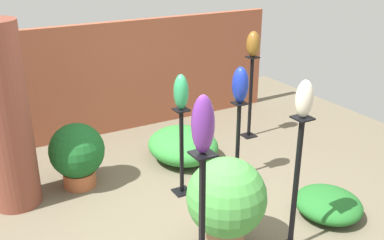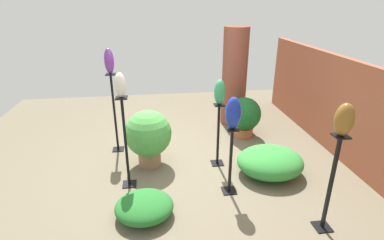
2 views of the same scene
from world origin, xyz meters
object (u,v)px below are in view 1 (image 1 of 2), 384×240
pedestal_ivory (295,192)px  art_vase_ivory (304,99)px  art_vase_cobalt (240,85)px  potted_plant_near_pillar (77,153)px  pedestal_bronze (250,101)px  art_vase_jade (181,92)px  brick_pillar (5,118)px  art_vase_violet (203,125)px  pedestal_cobalt (238,144)px  potted_plant_front_right (226,200)px  art_vase_bronze (253,44)px  pedestal_jade (182,156)px

pedestal_ivory → art_vase_ivory: size_ratio=4.11×
art_vase_cobalt → potted_plant_near_pillar: size_ratio=0.55×
pedestal_bronze → art_vase_jade: size_ratio=3.12×
brick_pillar → art_vase_jade: (1.74, -0.72, 0.22)m
pedestal_ivory → art_vase_violet: (-1.16, -0.27, 1.01)m
pedestal_cobalt → pedestal_bronze: bearing=47.2°
potted_plant_front_right → potted_plant_near_pillar: bearing=115.2°
art_vase_jade → art_vase_bronze: 1.93m
pedestal_ivory → potted_plant_near_pillar: bearing=123.3°
brick_pillar → art_vase_ivory: (2.17, -2.16, 0.51)m
pedestal_cobalt → art_vase_ivory: (-0.36, -1.44, 1.09)m
pedestal_jade → art_vase_violet: (-0.73, -1.71, 1.16)m
pedestal_cobalt → art_vase_jade: size_ratio=2.50×
pedestal_ivory → potted_plant_near_pillar: 2.63m
art_vase_cobalt → art_vase_violet: size_ratio=1.03×
potted_plant_front_right → art_vase_violet: bearing=-136.5°
brick_pillar → art_vase_cobalt: (2.53, -0.71, 0.18)m
pedestal_ivory → art_vase_ivory: bearing=0.0°
pedestal_ivory → art_vase_bronze: bearing=62.6°
art_vase_jade → pedestal_jade: bearing=180.0°
pedestal_jade → art_vase_ivory: bearing=-73.5°
brick_pillar → potted_plant_near_pillar: bearing=2.7°
brick_pillar → pedestal_ivory: bearing=-44.9°
art_vase_jade → potted_plant_near_pillar: (-1.01, 0.75, -0.82)m
art_vase_violet → art_vase_bronze: bearing=47.9°
pedestal_jade → art_vase_jade: (0.00, 0.00, 0.78)m
art_vase_violet → art_vase_jade: bearing=66.7°
art_vase_jade → art_vase_violet: art_vase_violet is taller
pedestal_bronze → potted_plant_front_right: size_ratio=1.30×
pedestal_bronze → art_vase_bronze: 0.86m
pedestal_cobalt → art_vase_cobalt: (-0.00, 0.00, 0.76)m
pedestal_ivory → art_vase_violet: size_ratio=3.22×
pedestal_bronze → pedestal_ivory: 2.69m
brick_pillar → pedestal_cobalt: brick_pillar is taller
art_vase_jade → potted_plant_front_right: 1.34m
art_vase_bronze → art_vase_cobalt: (-0.88, -0.95, -0.21)m
art_vase_bronze → art_vase_ivory: bearing=-117.4°
art_vase_jade → art_vase_ivory: (0.43, -1.44, 0.29)m
pedestal_ivory → art_vase_bronze: size_ratio=3.77×
art_vase_cobalt → art_vase_jade: bearing=-179.7°
art_vase_jade → art_vase_cobalt: (0.79, 0.00, -0.04)m
brick_pillar → art_vase_jade: bearing=-22.4°
pedestal_jade → pedestal_ivory: pedestal_ivory is taller
pedestal_ivory → art_vase_jade: art_vase_jade is taller
pedestal_ivory → potted_plant_front_right: 0.64m
art_vase_jade → potted_plant_near_pillar: 1.51m
pedestal_ivory → potted_plant_front_right: (-0.55, 0.31, -0.10)m
art_vase_ivory → potted_plant_near_pillar: art_vase_ivory is taller
pedestal_ivory → art_vase_bronze: (1.24, 2.39, 0.79)m
brick_pillar → art_vase_violet: (1.01, -2.42, 0.60)m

